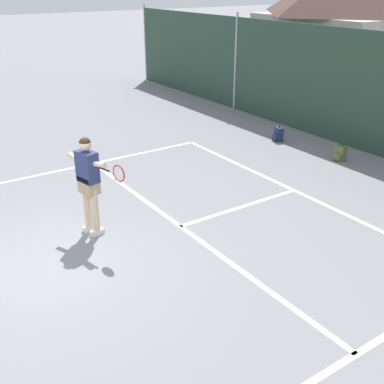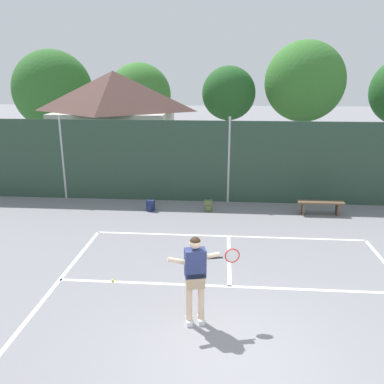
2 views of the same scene
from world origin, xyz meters
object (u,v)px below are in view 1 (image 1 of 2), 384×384
(tennis_player, at_px, (89,178))
(backpack_navy, at_px, (278,134))
(tennis_ball, at_px, (116,178))
(backpack_olive, at_px, (340,153))

(tennis_player, relative_size, backpack_navy, 4.01)
(tennis_ball, height_order, backpack_olive, backpack_olive)
(tennis_player, xyz_separation_m, backpack_navy, (-2.13, 6.68, -0.92))
(backpack_navy, height_order, backpack_olive, same)
(backpack_navy, bearing_deg, backpack_olive, 4.87)
(tennis_ball, height_order, backpack_navy, backpack_navy)
(tennis_ball, relative_size, backpack_navy, 0.14)
(tennis_player, bearing_deg, tennis_ball, 145.05)
(tennis_ball, xyz_separation_m, backpack_navy, (-0.03, 5.21, 0.16))
(tennis_ball, bearing_deg, tennis_player, -34.95)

